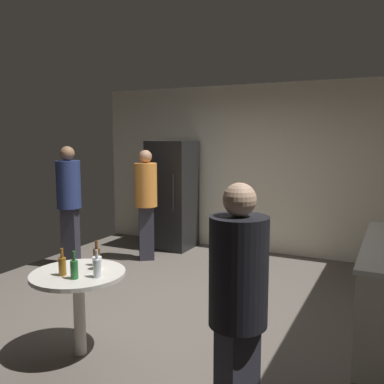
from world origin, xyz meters
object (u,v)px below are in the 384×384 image
object	(u,v)px
refrigerator	(172,195)
person_in_black_shirt	(238,300)
person_in_orange_shirt	(146,196)
person_in_navy_shirt	(69,197)
beer_bottle_amber	(62,266)
plastic_cup_white	(97,263)
foreground_table	(78,284)
beer_bottle_brown	(97,256)
beer_bottle_clear	(97,267)
beer_bottle_green	(74,269)

from	to	relation	value
refrigerator	person_in_black_shirt	world-z (taller)	refrigerator
person_in_orange_shirt	person_in_navy_shirt	bearing A→B (deg)	-83.37
beer_bottle_amber	plastic_cup_white	xyz separation A→B (m)	(0.15, 0.26, -0.03)
foreground_table	person_in_navy_shirt	xyz separation A→B (m)	(-1.81, 1.89, 0.39)
beer_bottle_brown	person_in_black_shirt	size ratio (longest dim) A/B	0.14
beer_bottle_clear	person_in_black_shirt	distance (m)	1.45
person_in_orange_shirt	beer_bottle_green	bearing A→B (deg)	-15.01
refrigerator	foreground_table	size ratio (longest dim) A/B	2.25
foreground_table	beer_bottle_green	bearing A→B (deg)	-57.74
beer_bottle_brown	person_in_orange_shirt	size ratio (longest dim) A/B	0.14
refrigerator	person_in_black_shirt	size ratio (longest dim) A/B	1.11
person_in_navy_shirt	person_in_black_shirt	distance (m)	4.16
plastic_cup_white	person_in_orange_shirt	xyz separation A→B (m)	(-1.09, 2.51, 0.19)
foreground_table	person_in_black_shirt	distance (m)	1.70
foreground_table	person_in_black_shirt	size ratio (longest dim) A/B	0.49
person_in_orange_shirt	person_in_black_shirt	bearing A→B (deg)	3.56
beer_bottle_brown	beer_bottle_green	bearing A→B (deg)	-79.99
refrigerator	beer_bottle_brown	world-z (taller)	refrigerator
person_in_navy_shirt	person_in_orange_shirt	xyz separation A→B (m)	(0.81, 0.76, -0.04)
person_in_orange_shirt	refrigerator	bearing A→B (deg)	143.57
foreground_table	person_in_orange_shirt	bearing A→B (deg)	110.62
plastic_cup_white	foreground_table	bearing A→B (deg)	-124.50
beer_bottle_brown	person_in_orange_shirt	bearing A→B (deg)	112.82
person_in_navy_shirt	beer_bottle_amber	bearing A→B (deg)	26.47
plastic_cup_white	beer_bottle_brown	bearing A→B (deg)	130.42
beer_bottle_amber	refrigerator	bearing A→B (deg)	104.65
person_in_orange_shirt	beer_bottle_clear	bearing A→B (deg)	-11.66
plastic_cup_white	person_in_black_shirt	xyz separation A→B (m)	(1.51, -0.61, 0.16)
person_in_navy_shirt	person_in_orange_shirt	distance (m)	1.11
beer_bottle_clear	person_in_navy_shirt	distance (m)	2.81
beer_bottle_brown	plastic_cup_white	size ratio (longest dim) A/B	2.09
refrigerator	person_in_navy_shirt	xyz separation A→B (m)	(-0.82, -1.57, 0.12)
plastic_cup_white	person_in_navy_shirt	bearing A→B (deg)	137.43
foreground_table	plastic_cup_white	distance (m)	0.23
person_in_black_shirt	beer_bottle_brown	bearing A→B (deg)	3.49
beer_bottle_amber	beer_bottle_brown	distance (m)	0.35
refrigerator	person_in_black_shirt	bearing A→B (deg)	-56.55
foreground_table	beer_bottle_green	xyz separation A→B (m)	(0.09, -0.14, 0.19)
person_in_black_shirt	beer_bottle_clear	bearing A→B (deg)	9.37
plastic_cup_white	person_in_orange_shirt	distance (m)	2.74
beer_bottle_brown	person_in_navy_shirt	world-z (taller)	person_in_navy_shirt
person_in_black_shirt	foreground_table	bearing A→B (deg)	10.81
beer_bottle_brown	person_in_black_shirt	world-z (taller)	person_in_black_shirt
beer_bottle_amber	beer_bottle_clear	world-z (taller)	same
beer_bottle_green	person_in_black_shirt	size ratio (longest dim) A/B	0.14
beer_bottle_green	plastic_cup_white	world-z (taller)	beer_bottle_green
beer_bottle_amber	person_in_navy_shirt	world-z (taller)	person_in_navy_shirt
refrigerator	beer_bottle_clear	xyz separation A→B (m)	(1.22, -3.49, -0.08)
beer_bottle_brown	beer_bottle_green	xyz separation A→B (m)	(0.06, -0.36, 0.00)
beer_bottle_amber	person_in_black_shirt	bearing A→B (deg)	-11.99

